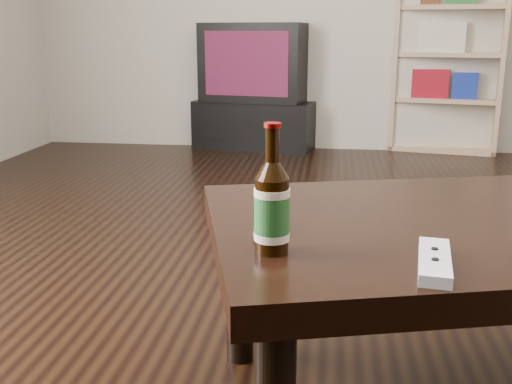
# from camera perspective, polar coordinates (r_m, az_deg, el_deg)

# --- Properties ---
(floor) EXTENTS (5.00, 6.00, 0.01)m
(floor) POSITION_cam_1_polar(r_m,az_deg,el_deg) (1.87, 12.66, -13.76)
(floor) COLOR black
(floor) RESTS_ON ground
(tv_stand) EXTENTS (0.98, 0.62, 0.37)m
(tv_stand) POSITION_cam_1_polar(r_m,az_deg,el_deg) (4.72, 0.03, 6.51)
(tv_stand) COLOR black
(tv_stand) RESTS_ON floor
(tv) EXTENTS (0.85, 0.62, 0.58)m
(tv) POSITION_cam_1_polar(r_m,az_deg,el_deg) (4.68, 0.03, 12.25)
(tv) COLOR black
(tv) RESTS_ON tv_stand
(bookshelf) EXTENTS (0.83, 0.50, 1.44)m
(bookshelf) POSITION_cam_1_polar(r_m,az_deg,el_deg) (4.81, 17.81, 12.75)
(bookshelf) COLOR tan
(bookshelf) RESTS_ON floor
(coffee_table) EXTENTS (1.43, 1.06, 0.48)m
(coffee_table) POSITION_cam_1_polar(r_m,az_deg,el_deg) (1.47, 21.70, -4.57)
(coffee_table) COLOR black
(coffee_table) RESTS_ON floor
(beer_bottle) EXTENTS (0.09, 0.09, 0.25)m
(beer_bottle) POSITION_cam_1_polar(r_m,az_deg,el_deg) (1.11, 1.53, -1.52)
(beer_bottle) COLOR black
(beer_bottle) RESTS_ON coffee_table
(phone) EXTENTS (0.06, 0.11, 0.02)m
(phone) POSITION_cam_1_polar(r_m,az_deg,el_deg) (1.26, 1.01, -3.26)
(phone) COLOR silver
(phone) RESTS_ON coffee_table
(remote) EXTENTS (0.08, 0.20, 0.02)m
(remote) POSITION_cam_1_polar(r_m,az_deg,el_deg) (1.11, 16.64, -6.35)
(remote) COLOR silver
(remote) RESTS_ON coffee_table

